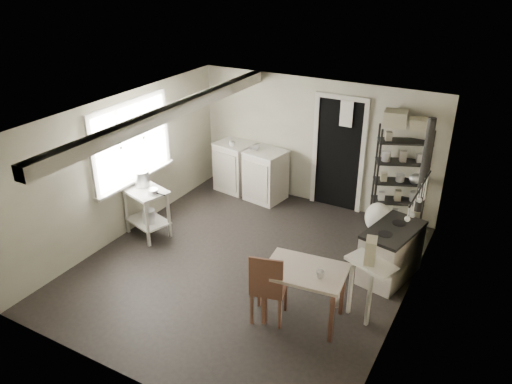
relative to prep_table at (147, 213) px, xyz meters
The scene contains 31 objects.
floor 1.91m from the prep_table, ahead, with size 5.00×5.00×0.00m, color black.
ceiling 2.66m from the prep_table, ahead, with size 5.00×5.00×0.00m, color silver.
wall_back 3.19m from the prep_table, 53.02° to the left, with size 4.50×0.02×2.30m, color #B6B39C.
wall_front 3.23m from the prep_table, 53.46° to the right, with size 4.50×0.02×2.30m, color #B6B39C.
wall_left 0.84m from the prep_table, behind, with size 0.02×5.00×2.30m, color #B6B39C.
wall_right 4.19m from the prep_table, ahead, with size 0.02×5.00×2.30m, color #B6B39C.
window 1.17m from the prep_table, 153.00° to the left, with size 0.12×1.76×1.28m, color silver, non-canonical shape.
doorway 3.43m from the prep_table, 46.59° to the left, with size 0.96×0.10×2.08m, color silver, non-canonical shape.
ceiling_beam 1.92m from the prep_table, ahead, with size 0.18×5.00×0.18m, color silver, non-canonical shape.
wallpaper_panel 4.18m from the prep_table, ahead, with size 0.01×5.00×2.30m, color beige, non-canonical shape.
utensil_rail 4.26m from the prep_table, ahead, with size 0.06×1.20×0.44m, color silver, non-canonical shape.
prep_table is the anchor object (origin of this frame).
stockpot 0.57m from the prep_table, 143.22° to the left, with size 0.25×0.25×0.27m, color silver.
saucepan 0.50m from the prep_table, 13.30° to the right, with size 0.17×0.17×0.10m, color silver.
bucket 0.09m from the prep_table, 35.98° to the right, with size 0.20×0.20×0.22m, color silver.
base_cabinets 2.27m from the prep_table, 72.00° to the left, with size 1.46×0.62×0.96m, color beige, non-canonical shape.
mixing_bowl 2.30m from the prep_table, 67.82° to the left, with size 0.26×0.26×0.06m, color silver.
counter_cup 2.15m from the prep_table, 79.39° to the left, with size 0.12×0.12×0.09m, color silver.
shelf_rack 4.19m from the prep_table, 33.40° to the left, with size 0.83×0.32×1.76m, color black, non-canonical shape.
shelf_jar 4.07m from the prep_table, 36.24° to the left, with size 0.08×0.08×0.17m, color silver.
storage_box_a 4.29m from the prep_table, 34.49° to the left, with size 0.35×0.31×0.24m, color #BFB99A.
storage_box_b 4.56m from the prep_table, 31.94° to the left, with size 0.26×0.24×0.17m, color #BFB99A.
stove 3.86m from the prep_table, 11.26° to the left, with size 0.55×1.00×0.79m, color beige, non-canonical shape.
stovepipe 4.34m from the prep_table, 17.03° to the left, with size 0.10×0.10×1.32m, color black, non-canonical shape.
side_ledge 3.84m from the prep_table, ahead, with size 0.60×0.32×0.93m, color silver, non-canonical shape.
oats_box 3.86m from the prep_table, ahead, with size 0.12×0.21×0.31m, color #BFB99A.
work_table 3.17m from the prep_table, 12.56° to the right, with size 0.99×0.69×0.75m, color #C0B4A4, non-canonical shape.
table_cup 3.42m from the prep_table, 12.84° to the right, with size 0.10×0.10×0.09m, color silver.
chair 2.83m from the prep_table, 17.97° to the right, with size 0.42×0.44×1.01m, color #523023, non-canonical shape.
flour_sack 3.79m from the prep_table, 30.26° to the left, with size 0.44×0.37×0.53m, color white.
floor_crock 3.39m from the prep_table, ahead, with size 0.13×0.13×0.16m, color silver.
Camera 1 is at (3.13, -5.37, 4.24)m, focal length 35.00 mm.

